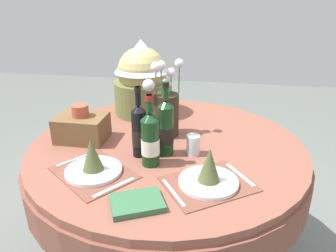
{
  "coord_description": "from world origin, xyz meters",
  "views": [
    {
      "loc": [
        0.25,
        -1.43,
        1.48
      ],
      "look_at": [
        0.0,
        0.03,
        0.84
      ],
      "focal_mm": 33.95,
      "sensor_mm": 36.0,
      "label": 1
    }
  ],
  "objects": [
    {
      "name": "gift_tub_back_left",
      "position": [
        -0.22,
        0.41,
        1.0
      ],
      "size": [
        0.35,
        0.35,
        0.46
      ],
      "color": "olive",
      "rests_on": "dining_table"
    },
    {
      "name": "flower_vase",
      "position": [
        -0.03,
        0.1,
        0.91
      ],
      "size": [
        0.2,
        0.14,
        0.4
      ],
      "color": "#332819",
      "rests_on": "dining_table"
    },
    {
      "name": "place_setting_left",
      "position": [
        -0.26,
        -0.34,
        0.81
      ],
      "size": [
        0.43,
        0.41,
        0.16
      ],
      "color": "brown",
      "rests_on": "dining_table"
    },
    {
      "name": "wine_bottle_right",
      "position": [
        -0.1,
        -0.15,
        0.89
      ],
      "size": [
        0.07,
        0.07,
        0.33
      ],
      "color": "black",
      "rests_on": "dining_table"
    },
    {
      "name": "book_on_table",
      "position": [
        -0.02,
        -0.52,
        0.77
      ],
      "size": [
        0.23,
        0.2,
        0.02
      ],
      "primitive_type": "cube",
      "rotation": [
        0.0,
        0.0,
        0.44
      ],
      "color": "#336642",
      "rests_on": "dining_table"
    },
    {
      "name": "dining_table",
      "position": [
        0.0,
        0.0,
        0.63
      ],
      "size": [
        1.41,
        1.41,
        0.76
      ],
      "color": "brown",
      "rests_on": "ground"
    },
    {
      "name": "woven_basket_side_left",
      "position": [
        -0.44,
        -0.03,
        0.83
      ],
      "size": [
        0.25,
        0.19,
        0.19
      ],
      "color": "brown",
      "rests_on": "dining_table"
    },
    {
      "name": "tumbler_near_left",
      "position": [
        0.14,
        -0.1,
        0.81
      ],
      "size": [
        0.06,
        0.06,
        0.1
      ],
      "primitive_type": "cylinder",
      "color": "silver",
      "rests_on": "dining_table"
    },
    {
      "name": "place_setting_right",
      "position": [
        0.23,
        -0.34,
        0.81
      ],
      "size": [
        0.43,
        0.41,
        0.16
      ],
      "color": "brown",
      "rests_on": "dining_table"
    },
    {
      "name": "wine_bottle_left",
      "position": [
        -0.03,
        -0.22,
        0.88
      ],
      "size": [
        0.08,
        0.08,
        0.32
      ],
      "color": "#143819",
      "rests_on": "dining_table"
    },
    {
      "name": "wine_bottle_centre",
      "position": [
        0.02,
        -0.11,
        0.9
      ],
      "size": [
        0.07,
        0.07,
        0.35
      ],
      "color": "#143819",
      "rests_on": "dining_table"
    }
  ]
}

